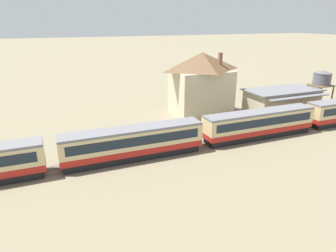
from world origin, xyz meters
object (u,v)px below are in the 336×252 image
at_px(passenger_train, 135,141).
at_px(station_house_brown_roof, 201,83).
at_px(water_tower, 322,79).
at_px(station_building, 282,100).

relative_size(passenger_train, station_house_brown_roof, 8.45).
bearing_deg(passenger_train, water_tower, 12.53).
height_order(station_building, station_house_brown_roof, station_house_brown_roof).
xyz_separation_m(passenger_train, water_tower, (40.96, 9.10, 3.50)).
height_order(passenger_train, station_building, station_building).
bearing_deg(passenger_train, station_building, 17.03).
bearing_deg(station_building, water_tower, -5.00).
xyz_separation_m(station_building, water_tower, (8.73, -0.76, 3.64)).
distance_m(passenger_train, station_building, 33.70).
xyz_separation_m(passenger_train, station_house_brown_roof, (16.62, 13.95, 3.57)).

